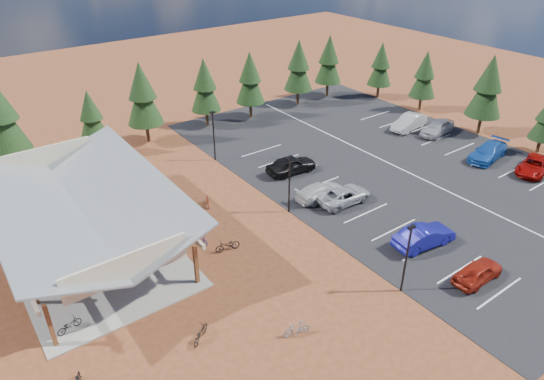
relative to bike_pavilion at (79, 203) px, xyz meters
The scene contains 40 objects.
ground 12.79m from the bike_pavilion, 34.99° to the right, with size 140.00×140.00×0.00m, color #5C3318.
asphalt_lot 29.03m from the bike_pavilion, ahead, with size 27.00×44.00×0.04m, color black.
concrete_pad 3.77m from the bike_pavilion, 90.00° to the left, with size 10.60×18.60×0.10m, color gray.
bike_pavilion is the anchor object (origin of this frame).
lamp_post_0 22.69m from the bike_pavilion, 48.58° to the right, with size 0.50×0.25×5.14m.
lamp_post_1 15.83m from the bike_pavilion, 18.43° to the right, with size 0.50×0.25×5.14m.
lamp_post_2 16.57m from the bike_pavilion, 25.02° to the left, with size 0.50×0.25×5.14m.
trash_bin_0 8.61m from the bike_pavilion, 25.05° to the right, with size 0.60×0.60×0.90m, color #492B1A.
trash_bin_1 7.28m from the bike_pavilion, 28.95° to the right, with size 0.60×0.60×0.90m, color #492B1A.
pine_3 16.63m from the bike_pavilion, 68.72° to the left, with size 2.90×2.90×6.75m.
pine_4 19.14m from the bike_pavilion, 52.98° to the left, with size 3.74×3.74×8.71m.
pine_5 24.42m from the bike_pavilion, 39.22° to the left, with size 3.38×3.38×7.87m.
pine_6 28.52m from the bike_pavilion, 30.86° to the left, with size 3.42×3.42×7.96m.
pine_7 35.13m from the bike_pavilion, 24.87° to the left, with size 3.55×3.55×8.28m.
pine_8 40.09m from the bike_pavilion, 22.02° to the left, with size 3.47×3.47×8.07m.
pine_11 42.66m from the bike_pavilion, ahead, with size 3.80×3.80×8.85m.
pine_12 43.16m from the bike_pavilion, ahead, with size 3.18×3.18×7.41m.
pine_13 43.54m from the bike_pavilion, 14.07° to the left, with size 3.13×3.13×7.28m.
bike_0 9.21m from the bike_pavilion, 114.82° to the right, with size 0.54×1.55×0.81m, color black.
bike_1 4.49m from the bike_pavilion, 153.87° to the right, with size 0.42×1.48×0.89m, color gray.
bike_2 3.86m from the bike_pavilion, 154.33° to the left, with size 0.59×1.68×0.88m, color #235397.
bike_3 5.98m from the bike_pavilion, 103.85° to the left, with size 0.42×1.49×0.90m, color maroon.
bike_4 6.59m from the bike_pavilion, 81.84° to the right, with size 0.65×1.88×0.99m, color black.
bike_5 4.88m from the bike_pavilion, ahead, with size 0.43×1.51×0.91m, color gray.
bike_6 3.52m from the bike_pavilion, ahead, with size 0.53×1.53×0.80m, color #204A9B.
bike_7 8.05m from the bike_pavilion, 61.37° to the left, with size 0.46×1.63×0.98m, color #9B3719.
bike_12 13.54m from the bike_pavilion, 79.75° to the right, with size 0.59×1.69×0.89m, color black.
bike_13 17.74m from the bike_pavilion, 66.16° to the right, with size 0.49×1.73×1.04m, color gray.
bike_14 9.00m from the bike_pavilion, 33.16° to the right, with size 0.53×1.52×0.80m, color navy.
bike_15 10.64m from the bike_pavilion, ahead, with size 0.46×1.62×0.98m, color #973621.
bike_16 10.94m from the bike_pavilion, 39.02° to the right, with size 0.66×1.89×0.99m, color black.
car_0 27.90m from the bike_pavilion, 44.12° to the right, with size 1.65×4.10×1.40m, color maroon.
car_1 25.08m from the bike_pavilion, 35.97° to the right, with size 1.72×4.93×1.63m, color navy.
car_2 21.00m from the bike_pavilion, 18.60° to the right, with size 2.27×4.91×1.37m, color #9EA1A5.
car_3 19.42m from the bike_pavilion, 14.78° to the right, with size 1.90×4.66×1.35m, color #B4B4B4.
car_4 19.65m from the bike_pavilion, ahead, with size 1.97×4.89×1.67m, color black.
car_6 40.50m from the bike_pavilion, 19.23° to the right, with size 2.35×5.10×1.42m, color #8B0805.
car_7 38.35m from the bike_pavilion, 13.62° to the right, with size 2.20×5.42×1.57m, color #184BA0.
car_8 38.40m from the bike_pavilion, ahead, with size 1.93×4.80×1.64m, color #9EA0A6.
car_9 37.00m from the bike_pavilion, ahead, with size 1.76×5.04×1.66m, color #B6B6B6.
Camera 1 is at (-16.21, -24.61, 21.64)m, focal length 32.00 mm.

